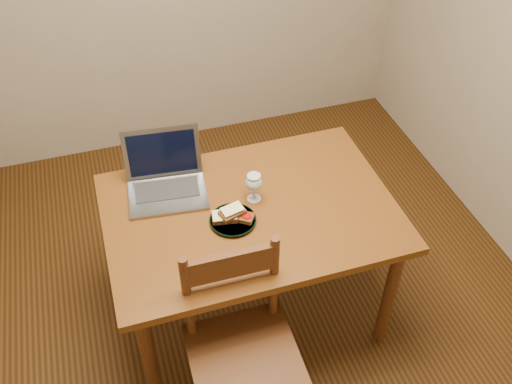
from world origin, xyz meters
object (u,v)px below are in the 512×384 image
object	(u,v)px
milk_glass	(254,187)
laptop	(165,175)
chair	(242,343)
table	(251,223)
plate	(233,221)

from	to	relation	value
milk_glass	laptop	distance (m)	0.42
chair	laptop	xyz separation A→B (m)	(-0.13, 0.78, 0.29)
table	milk_glass	world-z (taller)	milk_glass
table	milk_glass	xyz separation A→B (m)	(0.04, 0.06, 0.16)
chair	table	bearing A→B (deg)	70.01
milk_glass	laptop	xyz separation A→B (m)	(-0.36, 0.21, -0.00)
plate	milk_glass	distance (m)	0.18
chair	laptop	distance (m)	0.84
table	plate	bearing A→B (deg)	-151.92
plate	milk_glass	size ratio (longest dim) A/B	1.41
table	plate	distance (m)	0.14
milk_glass	laptop	world-z (taller)	laptop
plate	table	bearing A→B (deg)	28.08
table	laptop	size ratio (longest dim) A/B	3.35
chair	laptop	bearing A→B (deg)	100.75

